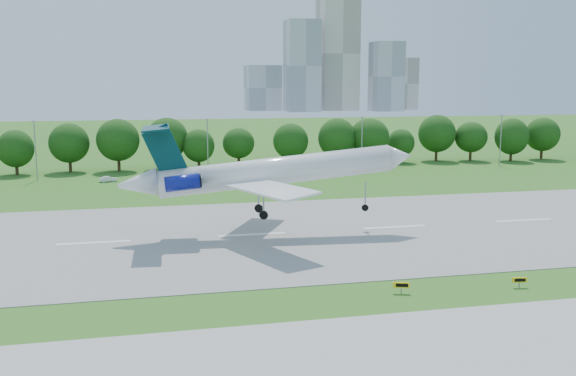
# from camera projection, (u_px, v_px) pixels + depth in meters

# --- Properties ---
(ground) EXTENTS (600.00, 600.00, 0.00)m
(ground) POSITION_uv_depth(u_px,v_px,m) (489.00, 282.00, 64.56)
(ground) COLOR #2B691B
(ground) RESTS_ON ground
(runway) EXTENTS (400.00, 45.00, 0.08)m
(runway) POSITION_uv_depth(u_px,v_px,m) (394.00, 227.00, 88.61)
(runway) COLOR gray
(runway) RESTS_ON ground
(tree_line) EXTENTS (288.40, 8.40, 10.40)m
(tree_line) POSITION_uv_depth(u_px,v_px,m) (288.00, 141.00, 152.10)
(tree_line) COLOR #382314
(tree_line) RESTS_ON ground
(light_poles) EXTENTS (175.90, 0.25, 12.19)m
(light_poles) POSITION_uv_depth(u_px,v_px,m) (287.00, 144.00, 141.91)
(light_poles) COLOR gray
(light_poles) RESTS_ON ground
(skyline) EXTENTS (127.00, 52.00, 80.00)m
(skyline) POSITION_uv_depth(u_px,v_px,m) (333.00, 68.00, 457.34)
(skyline) COLOR #B2B2B7
(skyline) RESTS_ON ground
(airliner) EXTENTS (39.04, 28.34, 12.32)m
(airliner) POSITION_uv_depth(u_px,v_px,m) (262.00, 172.00, 83.27)
(airliner) COLOR white
(airliner) RESTS_ON ground
(taxi_sign_left) EXTENTS (1.52, 0.64, 1.09)m
(taxi_sign_left) POSITION_uv_depth(u_px,v_px,m) (401.00, 285.00, 60.86)
(taxi_sign_left) COLOR gray
(taxi_sign_left) RESTS_ON ground
(taxi_sign_centre) EXTENTS (1.45, 0.41, 1.02)m
(taxi_sign_centre) POSITION_uv_depth(u_px,v_px,m) (519.00, 280.00, 62.62)
(taxi_sign_centre) COLOR gray
(taxi_sign_centre) RESTS_ON ground
(service_vehicle_a) EXTENTS (3.62, 1.98, 1.13)m
(service_vehicle_a) POSITION_uv_depth(u_px,v_px,m) (108.00, 179.00, 129.43)
(service_vehicle_a) COLOR silver
(service_vehicle_a) RESTS_ON ground
(service_vehicle_b) EXTENTS (3.66, 1.48, 1.25)m
(service_vehicle_b) POSITION_uv_depth(u_px,v_px,m) (165.00, 177.00, 131.90)
(service_vehicle_b) COLOR white
(service_vehicle_b) RESTS_ON ground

